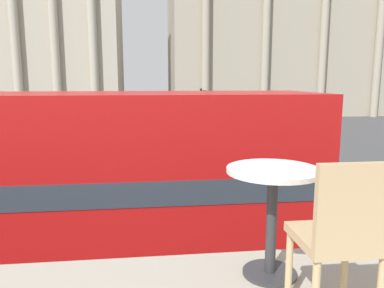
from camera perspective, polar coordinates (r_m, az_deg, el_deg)
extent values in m
cylinder|color=black|center=(9.72, 5.75, -14.15)|extent=(1.04, 0.22, 1.04)
cube|color=#B71414|center=(8.35, -22.97, -12.42)|extent=(11.40, 2.50, 1.78)
cube|color=#2D3842|center=(8.01, -23.49, -5.00)|extent=(11.18, 2.53, 0.45)
cube|color=#B71414|center=(7.84, -23.96, 1.76)|extent=(11.40, 2.50, 1.46)
cylinder|color=#2D2D30|center=(2.70, 11.74, -18.65)|extent=(0.36, 0.36, 0.02)
cylinder|color=#2D2D30|center=(2.55, 12.01, -11.72)|extent=(0.07, 0.07, 0.68)
cylinder|color=silver|center=(2.45, 12.30, -3.95)|extent=(0.60, 0.60, 0.03)
cylinder|color=tan|center=(2.33, 14.55, -17.76)|extent=(0.04, 0.04, 0.44)
cylinder|color=tan|center=(2.47, 22.25, -16.59)|extent=(0.04, 0.04, 0.44)
cube|color=tan|center=(2.16, 20.85, -13.26)|extent=(0.40, 0.40, 0.05)
cube|color=tan|center=(1.93, 23.75, -8.74)|extent=(0.40, 0.04, 0.42)
cube|color=#B2A893|center=(51.11, -25.51, 15.17)|extent=(24.88, 11.04, 20.27)
cylinder|color=#B2A893|center=(44.70, -25.36, 14.14)|extent=(0.90, 0.90, 17.23)
cylinder|color=#B2A893|center=(43.65, -20.24, 14.59)|extent=(0.90, 0.90, 17.23)
cylinder|color=#B2A893|center=(42.94, -14.89, 14.95)|extent=(0.90, 0.90, 17.23)
cube|color=#A39984|center=(54.89, 15.92, 13.82)|extent=(35.07, 13.93, 17.49)
cylinder|color=#A39984|center=(43.85, 2.10, 13.59)|extent=(0.90, 0.90, 14.87)
cylinder|color=#A39984|center=(45.45, 11.12, 13.28)|extent=(0.90, 0.90, 14.87)
cylinder|color=#A39984|center=(48.04, 19.31, 12.73)|extent=(0.90, 0.90, 14.87)
cylinder|color=#A39984|center=(51.45, 26.51, 12.03)|extent=(0.90, 0.90, 14.87)
cylinder|color=black|center=(13.45, 0.20, -1.04)|extent=(0.12, 0.12, 3.88)
cube|color=black|center=(13.28, 0.98, 5.30)|extent=(0.20, 0.24, 0.70)
sphere|color=green|center=(13.28, 1.45, 5.95)|extent=(0.14, 0.14, 0.14)
cylinder|color=black|center=(20.79, 1.36, 2.94)|extent=(0.12, 0.12, 4.00)
cube|color=black|center=(20.69, 1.88, 7.21)|extent=(0.20, 0.24, 0.70)
sphere|color=green|center=(20.70, 2.18, 7.62)|extent=(0.14, 0.14, 0.14)
cylinder|color=#282B33|center=(23.90, 9.14, -0.11)|extent=(0.14, 0.14, 0.85)
cylinder|color=#282B33|center=(23.95, 9.55, -0.10)|extent=(0.14, 0.14, 0.85)
cylinder|color=#284799|center=(23.81, 9.39, 1.69)|extent=(0.32, 0.32, 0.67)
sphere|color=tan|center=(23.76, 9.42, 2.77)|extent=(0.23, 0.23, 0.23)
cylinder|color=#282B33|center=(36.61, -7.04, 3.25)|extent=(0.14, 0.14, 0.77)
cylinder|color=#282B33|center=(36.61, -6.76, 3.26)|extent=(0.14, 0.14, 0.77)
cylinder|color=silver|center=(36.54, -6.93, 4.32)|extent=(0.32, 0.32, 0.61)
sphere|color=tan|center=(36.51, -6.94, 4.96)|extent=(0.21, 0.21, 0.21)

